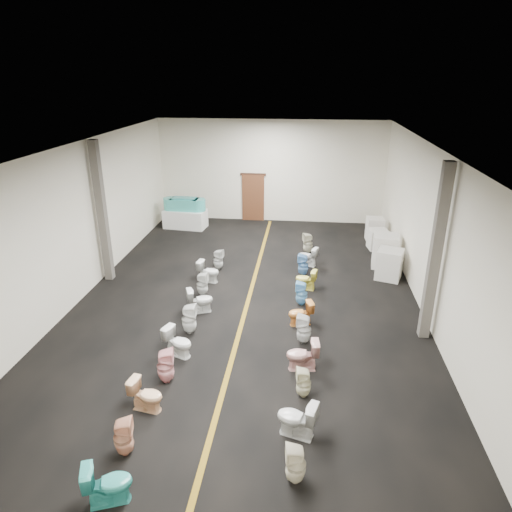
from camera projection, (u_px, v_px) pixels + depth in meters
The scene contains 38 objects.
floor at pixel (249, 299), 13.70m from camera, with size 16.00×16.00×0.00m, color black.
ceiling at pixel (247, 147), 12.02m from camera, with size 16.00×16.00×0.00m, color black.
wall_back at pixel (271, 172), 20.23m from camera, with size 10.00×10.00×0.00m, color beige.
wall_front at pixel (163, 437), 5.48m from camera, with size 10.00×10.00×0.00m, color beige.
wall_left at pixel (79, 222), 13.38m from camera, with size 16.00×16.00×0.00m, color beige.
wall_right at pixel (431, 235), 12.34m from camera, with size 16.00×16.00×0.00m, color beige.
aisle_stripe at pixel (249, 299), 13.70m from camera, with size 0.12×15.60×0.01m, color #836013.
back_door at pixel (253, 198), 20.71m from camera, with size 1.00×0.10×2.10m, color #562D19.
door_frame at pixel (253, 174), 20.32m from camera, with size 1.15×0.08×0.10m, color #331C11.
column_left at pixel (102, 213), 14.27m from camera, with size 0.25×0.25×4.50m, color #59544C.
column_right at pixel (435, 255), 10.98m from camera, with size 0.25×0.25×4.50m, color #59544C.
display_table at pixel (185, 219), 19.93m from camera, with size 1.79×0.90×0.80m, color white.
bathtub at pixel (184, 204), 19.68m from camera, with size 1.86×0.73×0.55m.
appliance_crate_a at pixel (389, 264), 14.93m from camera, with size 0.77×0.77×0.99m, color silver.
appliance_crate_b at pixel (385, 251), 15.83m from camera, with size 0.84×0.84×1.15m, color silver.
appliance_crate_c at pixel (378, 239), 17.50m from camera, with size 0.68×0.68×0.77m, color silver.
appliance_crate_d at pixel (375, 229), 18.38m from camera, with size 0.65×0.65×0.93m, color silver.
toilet_left_0 at pixel (108, 483), 7.10m from camera, with size 0.42×0.74×0.75m, color teal.
toilet_left_1 at pixel (123, 437), 8.00m from camera, with size 0.34×0.35×0.75m, color #E8A482.
toilet_left_2 at pixel (146, 395), 9.10m from camera, with size 0.39×0.68×0.69m, color #FFC897.
toilet_left_3 at pixel (165, 366), 9.90m from camera, with size 0.36×0.37×0.81m, color #EFA4A8.
toilet_left_4 at pixel (178, 342), 10.86m from camera, with size 0.40×0.71×0.72m, color white.
toilet_left_5 at pixel (189, 319), 11.78m from camera, with size 0.37×0.38×0.82m, color white.
toilet_left_6 at pixel (200, 300), 12.85m from camera, with size 0.41×0.72×0.73m, color silver.
toilet_left_7 at pixel (202, 284), 13.80m from camera, with size 0.34×0.35×0.75m, color silver.
toilet_left_8 at pixel (208, 271), 14.74m from camera, with size 0.40×0.70×0.71m, color white.
toilet_left_9 at pixel (218, 260), 15.65m from camera, with size 0.33×0.33×0.72m, color silver.
toilet_right_0 at pixel (296, 464), 7.45m from camera, with size 0.33×0.34×0.74m, color beige.
toilet_right_1 at pixel (297, 419), 8.42m from camera, with size 0.43×0.75×0.76m, color silver.
toilet_right_2 at pixel (304, 383), 9.47m from camera, with size 0.31×0.31×0.68m, color beige.
toilet_right_3 at pixel (302, 355), 10.34m from camera, with size 0.42×0.73×0.75m, color #D49B94.
toilet_right_4 at pixel (304, 329), 11.34m from camera, with size 0.35×0.36×0.79m, color silver.
toilet_right_5 at pixel (301, 313), 12.20m from camera, with size 0.38×0.66×0.67m, color orange.
toilet_right_6 at pixel (302, 293), 13.24m from camera, with size 0.33×0.34×0.74m, color #77C1F1.
toilet_right_7 at pixel (306, 279), 14.23m from camera, with size 0.37×0.65×0.66m, color #F3E757.
toilet_right_8 at pixel (303, 265), 15.17m from camera, with size 0.34×0.35×0.76m, color #629AD4.
toilet_right_9 at pixel (308, 256), 15.98m from camera, with size 0.39×0.68×0.70m, color white.
toilet_right_10 at pixel (308, 243), 17.05m from camera, with size 0.36×0.36×0.79m, color beige.
Camera 1 is at (1.59, -12.12, 6.32)m, focal length 32.00 mm.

